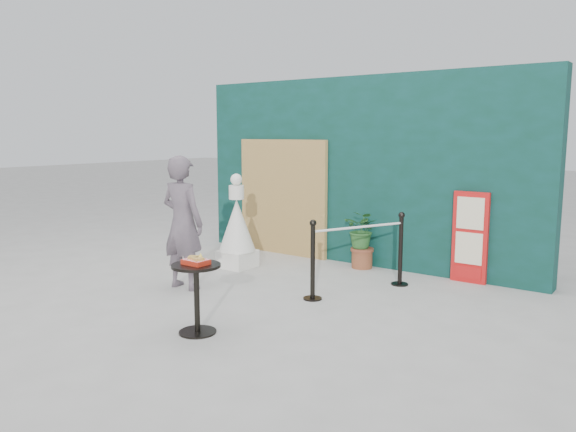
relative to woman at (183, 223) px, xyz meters
name	(u,v)px	position (x,y,z in m)	size (l,w,h in m)	color
ground	(229,310)	(1.15, -0.35, -0.91)	(60.00, 60.00, 0.00)	#ADAAA5
back_wall	(360,171)	(1.15, 2.80, 0.59)	(6.00, 0.30, 3.00)	#0B3126
bamboo_fence	(283,197)	(-0.25, 2.59, 0.09)	(1.80, 0.08, 2.00)	tan
woman	(183,223)	(0.00, 0.00, 0.00)	(0.66, 0.43, 1.82)	#61535C
menu_board	(470,238)	(3.05, 2.60, -0.26)	(0.50, 0.07, 1.30)	red
statue	(237,229)	(-0.21, 1.34, -0.30)	(0.58, 0.58, 1.49)	white
cafe_table	(197,288)	(1.42, -1.14, -0.41)	(0.52, 0.52, 0.75)	black
food_basket	(196,261)	(1.42, -1.14, -0.12)	(0.26, 0.19, 0.11)	red
planter	(362,235)	(1.40, 2.47, -0.38)	(0.54, 0.46, 0.91)	brown
stanchion_barrier	(359,256)	(2.02, 1.25, -0.41)	(0.84, 1.54, 1.03)	black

